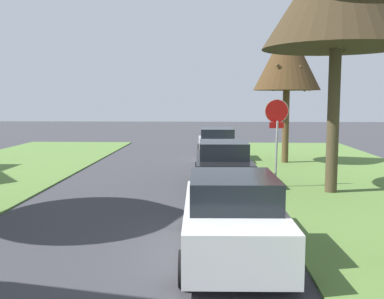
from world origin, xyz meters
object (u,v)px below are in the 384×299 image
at_px(street_tree_right_far, 287,58).
at_px(parked_sedan_white, 232,217).
at_px(stop_sign_far, 277,124).
at_px(parked_sedan_silver, 217,145).
at_px(parked_sedan_black, 223,165).

height_order(street_tree_right_far, parked_sedan_white, street_tree_right_far).
bearing_deg(stop_sign_far, parked_sedan_white, -105.24).
relative_size(street_tree_right_far, parked_sedan_silver, 1.45).
distance_m(stop_sign_far, parked_sedan_black, 2.32).
bearing_deg(stop_sign_far, street_tree_right_far, 77.74).
bearing_deg(parked_sedan_black, stop_sign_far, -8.47).
xyz_separation_m(parked_sedan_black, parked_sedan_silver, (-0.12, 7.03, 0.00)).
bearing_deg(parked_sedan_silver, street_tree_right_far, -22.71).
xyz_separation_m(street_tree_right_far, parked_sedan_silver, (-3.19, 1.34, -4.19)).
relative_size(stop_sign_far, parked_sedan_white, 0.67).
bearing_deg(parked_sedan_white, parked_sedan_black, 89.97).
distance_m(parked_sedan_black, parked_sedan_silver, 7.03).
relative_size(stop_sign_far, parked_sedan_black, 0.67).
relative_size(parked_sedan_white, parked_sedan_silver, 1.00).
relative_size(parked_sedan_white, parked_sedan_black, 1.00).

